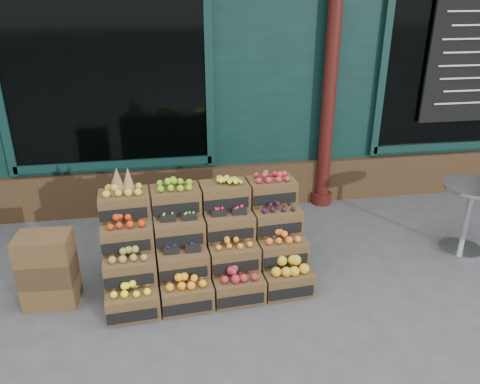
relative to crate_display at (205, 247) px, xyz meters
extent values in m
plane|color=#454547|center=(0.62, -0.42, -0.39)|extent=(60.00, 60.00, 0.00)
cube|color=black|center=(0.62, 4.78, 2.01)|extent=(12.00, 6.00, 4.80)
cube|color=black|center=(0.62, 1.83, 1.11)|extent=(12.00, 0.12, 3.00)
cube|color=#3D2A18|center=(0.62, 1.76, -0.09)|extent=(12.00, 0.18, 0.60)
cube|color=black|center=(-0.98, 1.76, 1.36)|extent=(2.40, 0.06, 2.00)
cube|color=black|center=(3.82, 1.76, 1.36)|extent=(2.40, 0.06, 2.00)
cylinder|color=#3E110E|center=(1.82, 1.63, 1.21)|extent=(0.18, 0.18, 3.20)
cube|color=black|center=(3.82, 1.68, 1.51)|extent=(1.30, 0.04, 1.60)
cube|color=#513A20|center=(-0.73, -0.46, -0.27)|extent=(0.51, 0.37, 0.24)
cube|color=black|center=(-0.71, -0.64, -0.29)|extent=(0.45, 0.05, 0.11)
cube|color=yellow|center=(-0.73, -0.46, -0.10)|extent=(0.41, 0.28, 0.08)
cube|color=#513A20|center=(-0.22, -0.42, -0.27)|extent=(0.51, 0.37, 0.24)
cube|color=black|center=(-0.21, -0.60, -0.29)|extent=(0.45, 0.05, 0.11)
cube|color=orange|center=(-0.22, -0.42, -0.10)|extent=(0.41, 0.28, 0.09)
cube|color=#513A20|center=(0.29, -0.39, -0.27)|extent=(0.51, 0.37, 0.24)
cube|color=black|center=(0.30, -0.57, -0.29)|extent=(0.45, 0.05, 0.11)
cube|color=maroon|center=(0.29, -0.39, -0.10)|extent=(0.41, 0.28, 0.09)
cube|color=#513A20|center=(0.79, -0.35, -0.27)|extent=(0.51, 0.37, 0.24)
cube|color=black|center=(0.80, -0.53, -0.29)|extent=(0.45, 0.05, 0.11)
cube|color=gold|center=(0.79, -0.35, -0.09)|extent=(0.41, 0.28, 0.11)
cube|color=#513A20|center=(-0.74, -0.25, -0.02)|extent=(0.51, 0.37, 0.24)
cube|color=black|center=(-0.73, -0.43, -0.05)|extent=(0.45, 0.05, 0.11)
cube|color=olive|center=(-0.74, -0.25, 0.14)|extent=(0.41, 0.28, 0.08)
cube|color=#513A20|center=(-0.23, -0.22, -0.02)|extent=(0.51, 0.37, 0.24)
cube|color=black|center=(-0.22, -0.40, -0.05)|extent=(0.45, 0.05, 0.11)
cube|color=#222347|center=(-0.23, -0.22, 0.11)|extent=(0.41, 0.28, 0.03)
cube|color=#513A20|center=(0.27, -0.18, -0.02)|extent=(0.51, 0.37, 0.24)
cube|color=black|center=(0.28, -0.36, -0.05)|extent=(0.45, 0.05, 0.11)
cube|color=orange|center=(0.27, -0.18, 0.13)|extent=(0.41, 0.28, 0.07)
cube|color=#513A20|center=(0.78, -0.15, -0.02)|extent=(0.51, 0.37, 0.24)
cube|color=black|center=(0.79, -0.33, -0.05)|extent=(0.45, 0.05, 0.11)
cube|color=orange|center=(0.78, -0.15, 0.14)|extent=(0.41, 0.28, 0.08)
cube|color=#513A20|center=(-0.75, -0.04, 0.22)|extent=(0.51, 0.37, 0.24)
cube|color=black|center=(-0.74, -0.22, 0.20)|extent=(0.45, 0.05, 0.11)
cube|color=#B82C10|center=(-0.75, -0.04, 0.39)|extent=(0.41, 0.28, 0.08)
cube|color=#513A20|center=(-0.25, -0.01, 0.22)|extent=(0.51, 0.37, 0.24)
cube|color=black|center=(-0.24, -0.19, 0.20)|extent=(0.45, 0.05, 0.11)
cube|color=#88D146|center=(-0.25, -0.01, 0.36)|extent=(0.41, 0.28, 0.03)
cube|color=#513A20|center=(0.26, 0.02, 0.22)|extent=(0.51, 0.37, 0.24)
cube|color=black|center=(0.27, -0.15, 0.20)|extent=(0.45, 0.05, 0.11)
cube|color=red|center=(0.26, 0.02, 0.36)|extent=(0.41, 0.28, 0.03)
cube|color=#513A20|center=(0.76, 0.06, 0.22)|extent=(0.51, 0.37, 0.24)
cube|color=black|center=(0.78, -0.12, 0.20)|extent=(0.45, 0.05, 0.11)
cube|color=black|center=(0.76, 0.06, 0.38)|extent=(0.41, 0.28, 0.06)
cube|color=#513A20|center=(-0.77, 0.16, 0.47)|extent=(0.51, 0.37, 0.24)
cube|color=black|center=(-0.76, -0.02, 0.44)|extent=(0.45, 0.05, 0.11)
cube|color=gold|center=(-0.77, 0.16, 0.63)|extent=(0.41, 0.28, 0.08)
cube|color=#513A20|center=(-0.26, 0.20, 0.47)|extent=(0.51, 0.37, 0.24)
cube|color=black|center=(-0.25, 0.02, 0.44)|extent=(0.45, 0.05, 0.11)
cube|color=#76AB1A|center=(-0.26, 0.20, 0.63)|extent=(0.41, 0.28, 0.08)
cube|color=#513A20|center=(0.24, 0.23, 0.47)|extent=(0.51, 0.37, 0.24)
cube|color=black|center=(0.26, 0.05, 0.44)|extent=(0.45, 0.05, 0.11)
cube|color=#FDFA3B|center=(0.24, 0.23, 0.63)|extent=(0.41, 0.28, 0.08)
cube|color=#513A20|center=(0.75, 0.27, 0.47)|extent=(0.51, 0.37, 0.24)
cube|color=black|center=(0.76, 0.09, 0.44)|extent=(0.45, 0.05, 0.11)
cube|color=#BB2632|center=(0.75, 0.27, 0.62)|extent=(0.41, 0.28, 0.07)
cube|color=#3D2A18|center=(0.02, -0.20, -0.27)|extent=(2.03, 0.47, 0.24)
cube|color=#3D2A18|center=(0.00, 0.01, -0.14)|extent=(2.03, 0.47, 0.49)
cube|color=#3D2A18|center=(-0.01, 0.21, -0.02)|extent=(2.03, 0.47, 0.73)
cone|color=olive|center=(-0.81, 0.16, 0.73)|extent=(0.17, 0.17, 0.28)
cone|color=olive|center=(-0.71, 0.20, 0.71)|extent=(0.15, 0.15, 0.24)
cube|color=#513A20|center=(-1.51, -0.15, -0.26)|extent=(0.51, 0.37, 0.25)
cube|color=#3D2A18|center=(-1.51, -0.15, -0.02)|extent=(0.51, 0.37, 0.25)
cube|color=#513A20|center=(-1.51, -0.15, 0.23)|extent=(0.51, 0.37, 0.25)
cylinder|color=silver|center=(3.01, 0.10, -0.37)|extent=(0.48, 0.48, 0.03)
cylinder|color=silver|center=(3.01, 0.10, 0.02)|extent=(0.07, 0.07, 0.79)
cylinder|color=silver|center=(3.01, 0.10, 0.42)|extent=(0.66, 0.66, 0.03)
imported|color=#154A21|center=(-0.54, 2.42, 0.68)|extent=(0.92, 0.78, 2.13)
camera|label=1|loc=(-0.32, -4.17, 2.45)|focal=35.00mm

